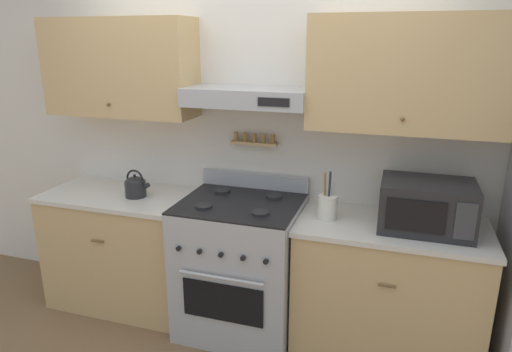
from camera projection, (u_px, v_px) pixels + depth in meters
ground_plane at (228, 348)px, 3.05m from camera, size 16.00×16.00×0.00m
wall_back at (256, 120)px, 3.17m from camera, size 5.20×0.46×2.55m
counter_left at (125, 248)px, 3.50m from camera, size 1.12×0.63×0.89m
counter_right at (386, 289)px, 2.93m from camera, size 1.16×0.63×0.89m
stove_range at (241, 266)px, 3.16m from camera, size 0.79×0.72×1.06m
tea_kettle at (136, 186)px, 3.27m from camera, size 0.19×0.15×0.20m
microwave at (427, 206)px, 2.70m from camera, size 0.53×0.39×0.29m
utensil_crock at (328, 206)px, 2.87m from camera, size 0.12×0.12×0.31m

